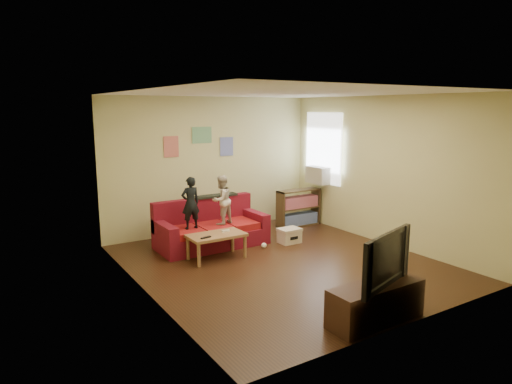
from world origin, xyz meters
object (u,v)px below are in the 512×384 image
tv_stand (376,303)px  television (378,258)px  sofa (210,230)px  bookshelf (298,210)px  child_a (191,203)px  coffee_table (216,238)px  child_b (221,200)px  file_box (289,235)px

tv_stand → television: (0.00, 0.00, 0.55)m
sofa → bookshelf: size_ratio=2.03×
child_a → coffee_table: bearing=108.9°
sofa → television: television is taller
child_a → child_b: bearing=-179.9°
television → sofa: bearing=76.4°
sofa → child_a: (-0.45, -0.17, 0.58)m
child_a → tv_stand: child_a is taller
child_b → television: 3.61m
sofa → bookshelf: (2.23, 0.28, 0.06)m
bookshelf → file_box: 1.33m
sofa → coffee_table: bearing=-109.2°
sofa → coffee_table: sofa is taller
bookshelf → tv_stand: (-1.97, -4.05, -0.12)m
bookshelf → file_box: bearing=-134.6°
child_a → tv_stand: size_ratio=0.74×
sofa → tv_stand: sofa is taller
bookshelf → tv_stand: bearing=-115.9°
file_box → tv_stand: bearing=-108.6°
coffee_table → television: 3.10m
bookshelf → tv_stand: bookshelf is taller
child_b → tv_stand: (0.11, -3.60, -0.62)m
tv_stand → child_a: bearing=100.6°
child_a → child_b: size_ratio=1.03×
coffee_table → file_box: size_ratio=2.34×
sofa → child_a: 0.75m
child_b → file_box: bearing=137.1°
child_a → bookshelf: (2.68, 0.45, -0.52)m
sofa → child_b: 0.61m
file_box → television: bearing=-108.6°
coffee_table → bookshelf: bookshelf is taller
coffee_table → child_a: bearing=108.7°
coffee_table → television: bearing=-80.3°
bookshelf → television: 4.53m
child_b → tv_stand: size_ratio=0.72×
sofa → television: bearing=-86.0°
sofa → file_box: (1.31, -0.65, -0.15)m
child_b → coffee_table: (-0.41, -0.57, -0.49)m
child_a → bookshelf: bearing=-170.3°
tv_stand → television: size_ratio=1.12×
sofa → television: (0.26, -3.77, 0.49)m
sofa → child_a: child_a is taller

